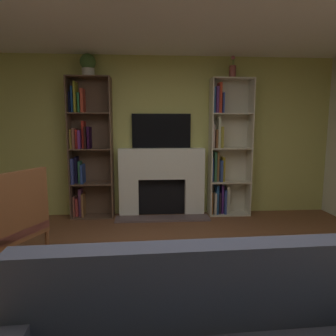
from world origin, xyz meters
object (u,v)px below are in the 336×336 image
Objects in this scene: potted_plant at (88,64)px; tv at (161,131)px; coffee_table at (191,291)px; bookshelf_right at (224,153)px; armchair at (9,223)px; fireplace at (162,180)px; vase_with_flowers at (233,70)px; bookshelf_left at (86,149)px.

tv is at bearing 6.09° from potted_plant.
tv is 3.23m from coffee_table.
armchair is at bearing -144.10° from bookshelf_right.
fireplace is at bearing -179.83° from bookshelf_right.
vase_with_flowers is at bearing -0.01° from potted_plant.
tv is 0.91× the size of armchair.
fireplace is at bearing 177.81° from vase_with_flowers.
bookshelf_left is at bearing 179.98° from fireplace.
coffee_table is (0.05, -3.06, -1.01)m from tv.
coffee_table is at bearing -33.18° from armchair.
armchair is (-2.64, -1.91, -0.51)m from bookshelf_right.
potted_plant is (0.08, -0.04, 1.30)m from bookshelf_left.
fireplace is 1.57× the size of tv.
armchair is at bearing -145.64° from vase_with_flowers.
vase_with_flowers reaches higher than potted_plant.
bookshelf_right is at bearing 35.90° from armchair.
potted_plant is at bearing -178.79° from bookshelf_right.
potted_plant is at bearing 75.75° from armchair.
fireplace is at bearing -90.00° from tv.
armchair reaches higher than coffee_table.
bookshelf_right is (1.04, 0.00, 0.45)m from fireplace.
vase_with_flowers reaches higher than fireplace.
potted_plant is 2.25m from vase_with_flowers.
coffee_table is (-1.08, -2.94, -1.97)m from vase_with_flowers.
tv is 1.52m from potted_plant.
vase_with_flowers reaches higher than armchair.
tv is at bearing 51.12° from armchair.
bookshelf_right is at bearing 0.17° from fireplace.
fireplace is 4.44× the size of potted_plant.
bookshelf_left reaches higher than armchair.
bookshelf_right is 2.78× the size of coffee_table.
potted_plant is at bearing -177.84° from fireplace.
bookshelf_right reaches higher than armchair.
bookshelf_right is at bearing -4.10° from tv.
bookshelf_left is at bearing 78.40° from armchair.
vase_with_flowers reaches higher than coffee_table.
tv is at bearing 3.65° from bookshelf_left.
fireplace is at bearing 2.16° from potted_plant.
bookshelf_right is 2.56m from potted_plant.
potted_plant is (-1.13, -0.04, 1.82)m from fireplace.
potted_plant reaches higher than bookshelf_left.
armchair is (-1.60, -1.98, -0.87)m from tv.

